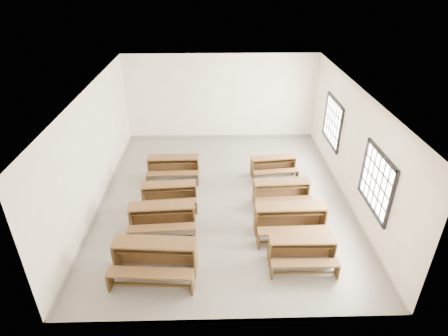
{
  "coord_description": "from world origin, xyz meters",
  "views": [
    {
      "loc": [
        -0.23,
        -9.03,
        6.05
      ],
      "look_at": [
        0.0,
        0.0,
        1.0
      ],
      "focal_mm": 30.0,
      "sensor_mm": 36.0,
      "label": 1
    }
  ],
  "objects_px": {
    "desk_set_7": "(273,165)",
    "desk_set_5": "(290,218)",
    "desk_set_4": "(302,250)",
    "desk_set_1": "(162,216)",
    "desk_set_3": "(173,166)",
    "desk_set_2": "(169,193)",
    "desk_set_6": "(281,191)",
    "desk_set_0": "(155,256)"
  },
  "relations": [
    {
      "from": "desk_set_0",
      "to": "desk_set_2",
      "type": "relative_size",
      "value": 1.19
    },
    {
      "from": "desk_set_6",
      "to": "desk_set_7",
      "type": "relative_size",
      "value": 1.08
    },
    {
      "from": "desk_set_3",
      "to": "desk_set_6",
      "type": "distance_m",
      "value": 3.48
    },
    {
      "from": "desk_set_2",
      "to": "desk_set_6",
      "type": "relative_size",
      "value": 0.98
    },
    {
      "from": "desk_set_2",
      "to": "desk_set_5",
      "type": "xyz_separation_m",
      "value": [
        3.13,
        -1.28,
        0.06
      ]
    },
    {
      "from": "desk_set_7",
      "to": "desk_set_6",
      "type": "bearing_deg",
      "value": -96.05
    },
    {
      "from": "desk_set_2",
      "to": "desk_set_7",
      "type": "height_order",
      "value": "desk_set_2"
    },
    {
      "from": "desk_set_3",
      "to": "desk_set_4",
      "type": "height_order",
      "value": "desk_set_3"
    },
    {
      "from": "desk_set_2",
      "to": "desk_set_6",
      "type": "bearing_deg",
      "value": -3.74
    },
    {
      "from": "desk_set_2",
      "to": "desk_set_7",
      "type": "bearing_deg",
      "value": 22.73
    },
    {
      "from": "desk_set_1",
      "to": "desk_set_6",
      "type": "bearing_deg",
      "value": 16.35
    },
    {
      "from": "desk_set_1",
      "to": "desk_set_3",
      "type": "bearing_deg",
      "value": 85.88
    },
    {
      "from": "desk_set_1",
      "to": "desk_set_3",
      "type": "distance_m",
      "value": 2.64
    },
    {
      "from": "desk_set_3",
      "to": "desk_set_6",
      "type": "height_order",
      "value": "desk_set_3"
    },
    {
      "from": "desk_set_5",
      "to": "desk_set_7",
      "type": "height_order",
      "value": "desk_set_5"
    },
    {
      "from": "desk_set_6",
      "to": "desk_set_0",
      "type": "bearing_deg",
      "value": -143.13
    },
    {
      "from": "desk_set_4",
      "to": "desk_set_7",
      "type": "xyz_separation_m",
      "value": [
        -0.08,
        3.98,
        -0.02
      ]
    },
    {
      "from": "desk_set_7",
      "to": "desk_set_1",
      "type": "bearing_deg",
      "value": -145.91
    },
    {
      "from": "desk_set_0",
      "to": "desk_set_5",
      "type": "height_order",
      "value": "desk_set_0"
    },
    {
      "from": "desk_set_1",
      "to": "desk_set_4",
      "type": "distance_m",
      "value": 3.49
    },
    {
      "from": "desk_set_5",
      "to": "desk_set_7",
      "type": "xyz_separation_m",
      "value": [
        -0.01,
        2.88,
        -0.09
      ]
    },
    {
      "from": "desk_set_4",
      "to": "desk_set_7",
      "type": "height_order",
      "value": "desk_set_4"
    },
    {
      "from": "desk_set_4",
      "to": "desk_set_5",
      "type": "relative_size",
      "value": 0.84
    },
    {
      "from": "desk_set_5",
      "to": "desk_set_7",
      "type": "relative_size",
      "value": 1.2
    },
    {
      "from": "desk_set_7",
      "to": "desk_set_5",
      "type": "bearing_deg",
      "value": -96.05
    },
    {
      "from": "desk_set_1",
      "to": "desk_set_7",
      "type": "height_order",
      "value": "desk_set_1"
    },
    {
      "from": "desk_set_2",
      "to": "desk_set_5",
      "type": "height_order",
      "value": "desk_set_5"
    },
    {
      "from": "desk_set_0",
      "to": "desk_set_4",
      "type": "relative_size",
      "value": 1.25
    },
    {
      "from": "desk_set_4",
      "to": "desk_set_5",
      "type": "height_order",
      "value": "desk_set_5"
    },
    {
      "from": "desk_set_4",
      "to": "desk_set_3",
      "type": "bearing_deg",
      "value": 130.13
    },
    {
      "from": "desk_set_6",
      "to": "desk_set_3",
      "type": "bearing_deg",
      "value": 151.86
    },
    {
      "from": "desk_set_0",
      "to": "desk_set_5",
      "type": "distance_m",
      "value": 3.42
    },
    {
      "from": "desk_set_1",
      "to": "desk_set_5",
      "type": "relative_size",
      "value": 0.95
    },
    {
      "from": "desk_set_6",
      "to": "desk_set_7",
      "type": "height_order",
      "value": "desk_set_6"
    },
    {
      "from": "desk_set_0",
      "to": "desk_set_7",
      "type": "xyz_separation_m",
      "value": [
        3.15,
        4.18,
        -0.1
      ]
    },
    {
      "from": "desk_set_5",
      "to": "desk_set_6",
      "type": "height_order",
      "value": "desk_set_5"
    },
    {
      "from": "desk_set_2",
      "to": "desk_set_4",
      "type": "height_order",
      "value": "desk_set_2"
    },
    {
      "from": "desk_set_2",
      "to": "desk_set_5",
      "type": "distance_m",
      "value": 3.38
    },
    {
      "from": "desk_set_1",
      "to": "desk_set_7",
      "type": "bearing_deg",
      "value": 37.01
    },
    {
      "from": "desk_set_0",
      "to": "desk_set_3",
      "type": "distance_m",
      "value": 4.11
    },
    {
      "from": "desk_set_7",
      "to": "desk_set_4",
      "type": "bearing_deg",
      "value": -95.19
    },
    {
      "from": "desk_set_3",
      "to": "desk_set_4",
      "type": "xyz_separation_m",
      "value": [
        3.22,
        -3.91,
        -0.03
      ]
    }
  ]
}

